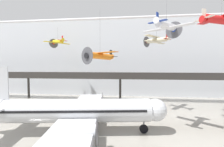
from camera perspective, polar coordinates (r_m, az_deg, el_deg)
hangar_back_wall at (r=53.33m, az=3.63°, el=5.94°), size 140.00×3.00×26.50m
mezzanine_walkway at (r=44.88m, az=3.08°, el=-1.54°), size 110.00×3.20×8.55m
ceiling_truss_beam at (r=39.63m, az=2.53°, el=20.39°), size 120.00×0.60×0.60m
airliner_silver_main at (r=24.07m, az=-14.42°, el=-13.64°), size 28.93×33.13×10.28m
suspended_plane_yellow_lowwing at (r=49.22m, az=-19.93°, el=11.35°), size 6.72×7.11×5.90m
suspended_plane_cream_biplane at (r=35.13m, az=16.53°, el=12.08°), size 5.83×5.95×7.24m
suspended_plane_white_twin at (r=25.06m, az=19.97°, el=16.73°), size 6.83×6.39×7.10m
suspended_plane_orange_highwing at (r=30.83m, az=-4.55°, el=6.75°), size 8.39×7.71×11.15m
suspended_plane_red_highwing at (r=32.67m, az=36.19°, el=16.19°), size 8.33×9.76×5.49m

